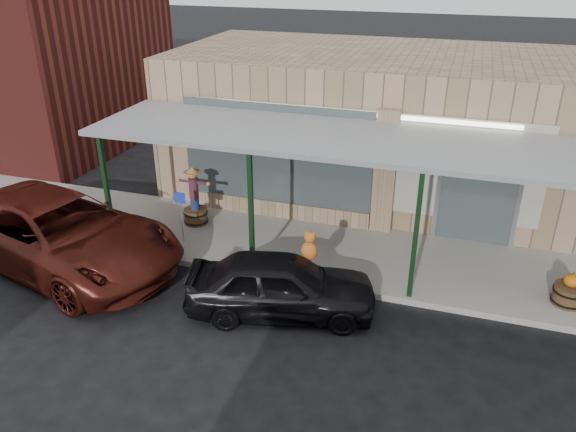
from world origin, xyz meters
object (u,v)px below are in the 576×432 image
(handicap_sign, at_px, (181,211))
(parked_sedan, at_px, (281,285))
(barrel_pumpkin, at_px, (569,293))
(car_maroon, at_px, (60,233))
(barrel_scarecrow, at_px, (195,205))

(handicap_sign, xyz_separation_m, parked_sedan, (3.24, -1.90, -0.36))
(barrel_pumpkin, distance_m, parked_sedan, 6.02)
(parked_sedan, relative_size, car_maroon, 0.67)
(barrel_scarecrow, bearing_deg, barrel_pumpkin, 16.47)
(barrel_pumpkin, relative_size, handicap_sign, 0.55)
(barrel_scarecrow, height_order, barrel_pumpkin, barrel_scarecrow)
(handicap_sign, bearing_deg, barrel_scarecrow, 100.00)
(handicap_sign, distance_m, car_maroon, 2.85)
(handicap_sign, bearing_deg, barrel_pumpkin, 0.71)
(barrel_scarecrow, relative_size, handicap_sign, 1.18)
(car_maroon, bearing_deg, barrel_scarecrow, -24.23)
(barrel_pumpkin, height_order, car_maroon, car_maroon)
(handicap_sign, bearing_deg, car_maroon, -143.42)
(parked_sedan, xyz_separation_m, car_maroon, (-5.55, 0.23, 0.19))
(handicap_sign, relative_size, parked_sedan, 0.33)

